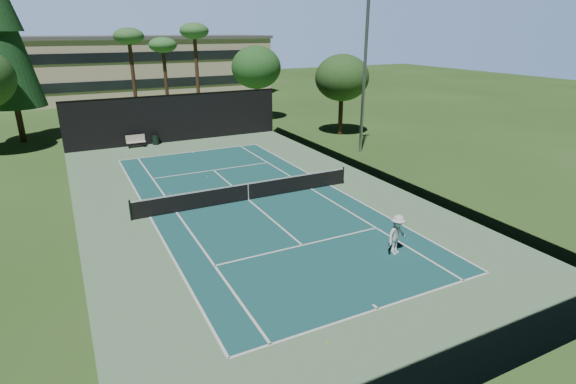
# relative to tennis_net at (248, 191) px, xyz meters

# --- Properties ---
(ground) EXTENTS (160.00, 160.00, 0.00)m
(ground) POSITION_rel_tennis_net_xyz_m (0.00, 0.00, -0.56)
(ground) COLOR #2F5520
(ground) RESTS_ON ground
(apron_slab) EXTENTS (18.00, 32.00, 0.01)m
(apron_slab) POSITION_rel_tennis_net_xyz_m (0.00, 0.00, -0.55)
(apron_slab) COLOR #638D64
(apron_slab) RESTS_ON ground
(court_surface) EXTENTS (10.97, 23.77, 0.01)m
(court_surface) POSITION_rel_tennis_net_xyz_m (0.00, 0.00, -0.55)
(court_surface) COLOR #1A5454
(court_surface) RESTS_ON ground
(court_lines) EXTENTS (11.07, 23.87, 0.01)m
(court_lines) POSITION_rel_tennis_net_xyz_m (0.00, 0.00, -0.54)
(court_lines) COLOR white
(court_lines) RESTS_ON ground
(tennis_net) EXTENTS (12.90, 0.10, 1.10)m
(tennis_net) POSITION_rel_tennis_net_xyz_m (0.00, 0.00, 0.00)
(tennis_net) COLOR black
(tennis_net) RESTS_ON ground
(fence) EXTENTS (18.04, 32.05, 4.03)m
(fence) POSITION_rel_tennis_net_xyz_m (0.00, 0.06, 1.45)
(fence) COLOR black
(fence) RESTS_ON ground
(player) EXTENTS (1.31, 0.99, 1.79)m
(player) POSITION_rel_tennis_net_xyz_m (3.26, -8.87, 0.34)
(player) COLOR white
(player) RESTS_ON ground
(tennis_ball_a) EXTENTS (0.07, 0.07, 0.07)m
(tennis_ball_a) POSITION_rel_tennis_net_xyz_m (-2.50, -12.62, -0.52)
(tennis_ball_a) COLOR #C0E233
(tennis_ball_a) RESTS_ON ground
(tennis_ball_b) EXTENTS (0.07, 0.07, 0.07)m
(tennis_ball_b) POSITION_rel_tennis_net_xyz_m (-4.39, 1.60, -0.52)
(tennis_ball_b) COLOR #C9D02F
(tennis_ball_b) RESTS_ON ground
(tennis_ball_c) EXTENTS (0.07, 0.07, 0.07)m
(tennis_ball_c) POSITION_rel_tennis_net_xyz_m (-0.82, 5.19, -0.52)
(tennis_ball_c) COLOR #D7E734
(tennis_ball_c) RESTS_ON ground
(tennis_ball_d) EXTENTS (0.06, 0.06, 0.06)m
(tennis_ball_d) POSITION_rel_tennis_net_xyz_m (-3.76, 3.04, -0.53)
(tennis_ball_d) COLOR #CCD22F
(tennis_ball_d) RESTS_ON ground
(park_bench) EXTENTS (1.50, 0.45, 1.02)m
(park_bench) POSITION_rel_tennis_net_xyz_m (-3.64, 15.46, -0.01)
(park_bench) COLOR beige
(park_bench) RESTS_ON ground
(trash_bin) EXTENTS (0.56, 0.56, 0.95)m
(trash_bin) POSITION_rel_tennis_net_xyz_m (-2.01, 15.66, -0.08)
(trash_bin) COLOR black
(trash_bin) RESTS_ON ground
(pine_tree) EXTENTS (4.80, 4.80, 15.00)m
(pine_tree) POSITION_rel_tennis_net_xyz_m (-12.00, 22.00, 9.00)
(pine_tree) COLOR #442D1D
(pine_tree) RESTS_ON ground
(palm_a) EXTENTS (2.80, 2.80, 9.32)m
(palm_a) POSITION_rel_tennis_net_xyz_m (-2.00, 24.00, 7.63)
(palm_a) COLOR #442D1D
(palm_a) RESTS_ON ground
(palm_b) EXTENTS (2.80, 2.80, 8.42)m
(palm_b) POSITION_rel_tennis_net_xyz_m (1.50, 26.00, 6.80)
(palm_b) COLOR #4A2E1F
(palm_b) RESTS_ON ground
(palm_c) EXTENTS (2.80, 2.80, 9.77)m
(palm_c) POSITION_rel_tennis_net_xyz_m (4.00, 23.00, 8.05)
(palm_c) COLOR #4D3221
(palm_c) RESTS_ON ground
(decid_tree_a) EXTENTS (5.12, 5.12, 7.62)m
(decid_tree_a) POSITION_rel_tennis_net_xyz_m (10.00, 22.00, 4.86)
(decid_tree_a) COLOR #4D3121
(decid_tree_a) RESTS_ON ground
(decid_tree_b) EXTENTS (4.80, 4.80, 7.14)m
(decid_tree_b) POSITION_rel_tennis_net_xyz_m (14.00, 12.00, 4.52)
(decid_tree_b) COLOR #3F2B1B
(decid_tree_b) RESTS_ON ground
(campus_building) EXTENTS (40.50, 12.50, 8.30)m
(campus_building) POSITION_rel_tennis_net_xyz_m (0.00, 45.98, 3.65)
(campus_building) COLOR beige
(campus_building) RESTS_ON ground
(light_pole) EXTENTS (0.90, 0.25, 12.22)m
(light_pole) POSITION_rel_tennis_net_xyz_m (12.00, 6.00, 5.90)
(light_pole) COLOR #95989D
(light_pole) RESTS_ON ground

